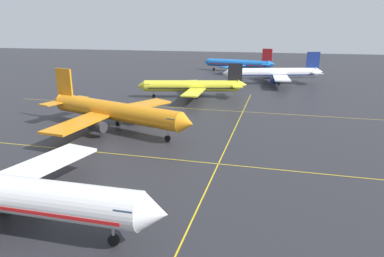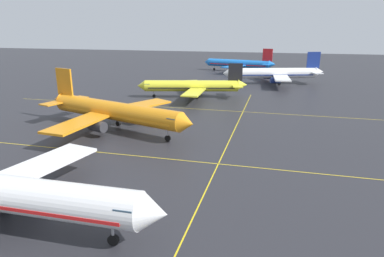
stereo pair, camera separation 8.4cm
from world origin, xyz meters
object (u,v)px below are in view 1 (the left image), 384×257
Objects in this scene: airliner_third_row at (193,86)px; airliner_far_right_stand at (238,64)px; airliner_far_left_stand at (274,73)px; airliner_second_row at (113,111)px.

airliner_third_row is 0.93× the size of airliner_far_right_stand.
airliner_far_left_stand reaches higher than airliner_third_row.
airliner_second_row is at bearing -97.41° from airliner_far_right_stand.
airliner_third_row is at bearing 78.51° from airliner_second_row.
airliner_second_row is 81.04m from airliner_far_left_stand.
airliner_second_row is at bearing -113.84° from airliner_far_left_stand.
airliner_second_row is 40.40m from airliner_third_row.
airliner_far_left_stand is at bearing 54.42° from airliner_third_row.
airliner_second_row is at bearing -101.49° from airliner_third_row.
airliner_far_right_stand is (14.35, 110.35, -0.27)m from airliner_second_row.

